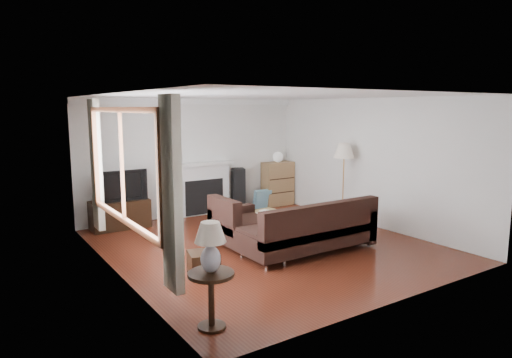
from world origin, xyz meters
TOP-DOWN VIEW (x-y plane):
  - room at (0.00, 0.00)m, footprint 5.10×5.60m
  - window at (-2.45, -0.20)m, footprint 0.12×2.74m
  - curtain_near at (-2.40, -1.72)m, footprint 0.10×0.35m
  - curtain_far at (-2.40, 1.32)m, footprint 0.10×0.35m
  - fireplace at (0.15, 2.64)m, footprint 1.40×0.26m
  - tv_stand at (-1.72, 2.47)m, footprint 1.09×0.49m
  - television at (-1.72, 2.47)m, footprint 1.03×0.14m
  - speaker_left at (-0.63, 2.55)m, footprint 0.27×0.31m
  - speaker_right at (0.99, 2.52)m, footprint 0.36×0.40m
  - bookshelf at (2.09, 2.53)m, footprint 0.75×0.36m
  - globe_lamp at (2.09, 2.53)m, footprint 0.24×0.24m
  - sectional_sofa at (0.36, -0.68)m, footprint 2.48×1.81m
  - coffee_table at (0.28, 0.66)m, footprint 1.05×0.65m
  - footstool at (-1.53, -0.69)m, footprint 0.49×0.49m
  - floor_lamp at (2.20, 0.44)m, footprint 0.54×0.54m
  - side_table at (-2.15, -2.10)m, footprint 0.49×0.49m
  - table_lamp at (-2.15, -2.10)m, footprint 0.33×0.33m

SIDE VIEW (x-z plane):
  - footstool at x=-1.53m, z-range 0.00..0.34m
  - coffee_table at x=0.28m, z-range 0.00..0.39m
  - tv_stand at x=-1.72m, z-range 0.00..0.55m
  - side_table at x=-2.15m, z-range 0.00..0.61m
  - sectional_sofa at x=0.36m, z-range 0.00..0.80m
  - speaker_left at x=-0.63m, z-range 0.00..0.84m
  - speaker_right at x=0.99m, z-range 0.00..0.97m
  - bookshelf at x=2.09m, z-range 0.00..1.03m
  - fireplace at x=0.15m, z-range 0.00..1.15m
  - floor_lamp at x=2.20m, z-range 0.00..1.62m
  - television at x=-1.72m, z-range 0.55..1.14m
  - table_lamp at x=-2.15m, z-range 0.61..1.15m
  - globe_lamp at x=2.09m, z-range 1.03..1.28m
  - room at x=0.00m, z-range -0.02..2.52m
  - curtain_near at x=-2.40m, z-range 0.35..2.45m
  - curtain_far at x=-2.40m, z-range 0.35..2.45m
  - window at x=-2.45m, z-range 0.78..2.32m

